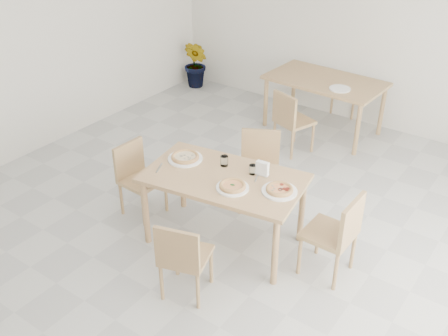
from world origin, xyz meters
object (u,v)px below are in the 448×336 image
Objects in this scene: plate_pepperoni at (279,191)px; chair_back_s at (290,118)px; plate_empty at (340,89)px; main_table at (224,184)px; chair_west at (137,174)px; potted_plant at (196,64)px; napkin_holder at (262,169)px; chair_back_n at (352,82)px; plate_margherita at (232,188)px; pizza_margherita at (232,186)px; chair_east at (338,231)px; tumbler_b at (253,170)px; tumbler_a at (224,161)px; pizza_pepperoni at (280,189)px; chair_north at (259,164)px; second_table at (325,85)px; plate_mushroom at (185,159)px; pizza_mushroom at (185,157)px; chair_south at (182,256)px.

chair_back_s is (-0.96, 1.92, -0.28)m from plate_pepperoni.
main_table is at bearing -89.04° from plate_empty.
potted_plant reaches higher than chair_west.
chair_back_n is (-0.58, 3.44, -0.35)m from napkin_holder.
napkin_holder is (0.10, 0.35, 0.06)m from plate_margherita.
pizza_margherita is 2.22m from chair_back_s.
chair_back_n is at bearing 95.37° from napkin_holder.
main_table is 1.12m from chair_east.
tumbler_b is (-0.36, 0.12, 0.04)m from plate_pepperoni.
tumbler_a is at bearing -176.40° from napkin_holder.
chair_back_s is at bearing 116.42° from plate_pepperoni.
chair_back_s is at bearing 116.42° from pizza_pepperoni.
chair_back_n is at bearing -74.10° from chair_back_s.
pizza_pepperoni is (-0.54, -0.11, 0.29)m from chair_east.
chair_back_n is at bearing 97.96° from tumbler_b.
pizza_margherita is 2.77× the size of tumbler_a.
tumbler_b is (1.24, 0.29, 0.34)m from chair_west.
chair_north is 1.04× the size of chair_back_n.
chair_east is at bearing 149.09° from chair_back_s.
napkin_holder is (0.09, 0.03, 0.02)m from tumbler_b.
chair_west is 2.17m from chair_east.
chair_east is 1.00m from plate_margherita.
pizza_pepperoni is 2.22× the size of napkin_holder.
chair_north is at bearing 107.24° from plate_margherita.
second_table is (-0.35, 2.83, 0.00)m from main_table.
pizza_margherita is 1.92× the size of napkin_holder.
pizza_mushroom is at bearing 90.00° from plate_mushroom.
pizza_pepperoni is at bearing -76.77° from plate_empty.
pizza_mushroom is at bearing -161.07° from tumbler_a.
chair_back_s reaches higher than plate_pepperoni.
main_table is 5.01× the size of plate_pepperoni.
plate_pepperoni is 2.17m from chair_back_s.
potted_plant is at bearing 132.63° from plate_margherita.
pizza_pepperoni reaches higher than main_table.
chair_back_s reaches higher than plate_mushroom.
plate_empty is (-1.14, 2.43, 0.27)m from chair_east.
pizza_mushroom is (-0.68, 0.16, 0.00)m from pizza_margherita.
chair_north is at bearing 107.24° from pizza_margherita.
pizza_margherita is at bearing -100.46° from chair_north.
plate_pepperoni is at bearing -42.18° from potted_plant.
napkin_holder is at bearing 13.33° from plate_mushroom.
chair_back_s is (-0.29, 1.83, -0.32)m from tumbler_a.
chair_south is at bearing -91.01° from pizza_margherita.
pizza_mushroom and pizza_pepperoni have the same top height.
napkin_holder is 3.51m from chair_back_n.
tumbler_b is at bearing -75.65° from second_table.
plate_mushroom is 0.40m from tumbler_a.
plate_margherita is at bearing -7.13° from pizza_margherita.
tumbler_a is 0.06× the size of second_table.
chair_north is at bearing 62.23° from pizza_mushroom.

